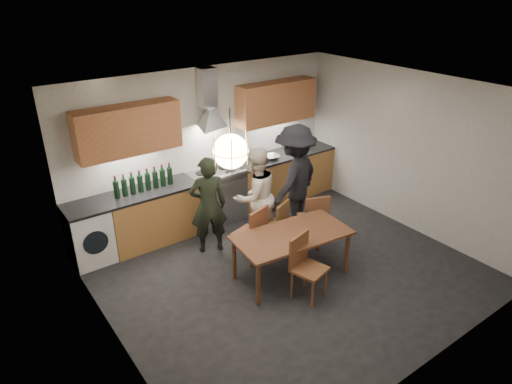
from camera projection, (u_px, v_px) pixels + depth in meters
ground at (288, 271)px, 6.64m from camera, size 5.00×5.00×0.00m
room_shell at (292, 162)px, 5.91m from camera, size 5.02×4.52×2.61m
counter_run at (218, 195)px, 7.89m from camera, size 5.00×0.62×0.90m
range_stove at (217, 196)px, 7.87m from camera, size 0.90×0.60×0.92m
wall_fixtures at (210, 114)px, 7.35m from camera, size 4.30×0.54×1.10m
pendant_lamp at (231, 151)px, 5.14m from camera, size 0.43×0.43×0.70m
dining_table at (292, 239)px, 6.30m from camera, size 1.68×0.97×0.68m
chair_back_left at (254, 231)px, 6.67m from camera, size 0.50×0.50×0.90m
chair_back_mid at (277, 222)px, 7.02m from camera, size 0.48×0.48×0.80m
chair_back_right at (315, 216)px, 7.12m from camera, size 0.50×0.50×0.86m
chair_front at (304, 262)px, 5.95m from camera, size 0.49×0.49×0.88m
person_left at (208, 205)px, 6.84m from camera, size 0.66×0.54×1.55m
person_mid at (255, 196)px, 7.07m from camera, size 0.80×0.64×1.59m
person_right at (294, 180)px, 7.36m from camera, size 1.34×1.04×1.82m
mixing_bowl at (272, 157)px, 8.21m from camera, size 0.29×0.29×0.07m
stock_pot at (305, 146)px, 8.67m from camera, size 0.24×0.24×0.13m
wine_bottles at (144, 180)px, 6.94m from camera, size 0.95×0.08×0.35m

